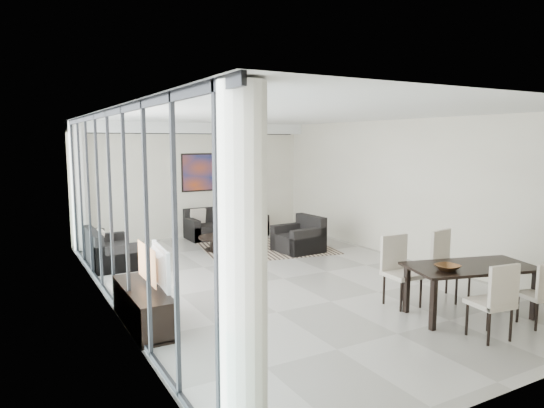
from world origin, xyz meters
TOP-DOWN VIEW (x-y plane):
  - room_shell at (0.46, 0.00)m, footprint 6.00×9.00m
  - window_wall at (-2.86, 0.00)m, footprint 0.37×8.95m
  - soffit at (0.00, 4.30)m, footprint 5.98×0.40m
  - painting at (0.50, 4.47)m, footprint 1.68×0.04m
  - chandelier at (0.30, 2.50)m, footprint 0.66×0.66m
  - rug at (0.92, 2.29)m, footprint 3.15×2.62m
  - coffee_table at (-0.11, 2.67)m, footprint 0.91×0.91m
  - bowl_coffee at (-0.10, 2.71)m, footprint 0.25×0.25m
  - sofa_main at (0.68, 4.07)m, footprint 2.05×0.84m
  - loveseat at (-2.54, 2.49)m, footprint 0.82×1.46m
  - armchair at (1.42, 1.68)m, footprint 0.95×0.99m
  - side_table at (-2.63, 3.50)m, footprint 0.42×0.42m
  - tv_console at (-2.76, -0.97)m, footprint 0.46×1.63m
  - television at (-2.60, -0.98)m, footprint 0.20×0.95m
  - dining_table at (1.33, -2.89)m, footprint 1.93×1.31m
  - dining_chair_sw at (0.88, -3.63)m, footprint 0.51×0.51m
  - dining_chair_se at (1.81, -3.65)m, footprint 0.49×0.49m
  - dining_chair_nw at (0.82, -2.01)m, footprint 0.50×0.50m
  - dining_chair_ne at (1.70, -2.15)m, footprint 0.57×0.57m
  - bowl_dining at (0.84, -2.91)m, footprint 0.33×0.33m

SIDE VIEW (x-z plane):
  - rug at x=0.92m, z-range 0.00..0.01m
  - coffee_table at x=-0.11m, z-range 0.02..0.34m
  - loveseat at x=-2.54m, z-range -0.12..0.61m
  - sofa_main at x=0.68m, z-range -0.12..0.62m
  - tv_console at x=-2.76m, z-range 0.00..0.51m
  - armchair at x=1.42m, z-range -0.12..0.66m
  - bowl_coffee at x=-0.10m, z-range 0.32..0.39m
  - side_table at x=-2.63m, z-range 0.10..0.67m
  - dining_chair_se at x=1.81m, z-range 0.06..0.95m
  - dining_chair_sw at x=0.88m, z-range 0.07..1.06m
  - dining_chair_nw at x=0.82m, z-range 0.08..1.12m
  - dining_chair_ne at x=1.70m, z-range 0.08..1.15m
  - dining_table at x=1.33m, z-range 0.28..1.01m
  - bowl_dining at x=0.84m, z-range 0.73..0.81m
  - television at x=-2.60m, z-range 0.51..1.05m
  - room_shell at x=0.46m, z-range 0.00..2.90m
  - window_wall at x=-2.86m, z-range 0.02..2.92m
  - painting at x=0.50m, z-range 1.16..2.14m
  - chandelier at x=0.30m, z-range 2.00..2.71m
  - soffit at x=0.00m, z-range 2.64..2.90m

